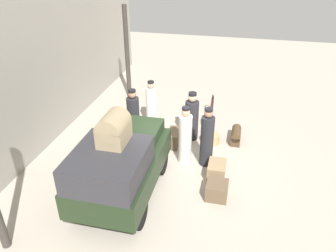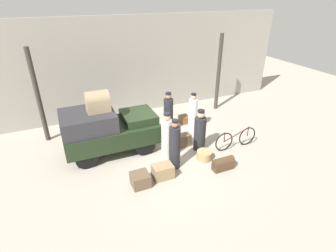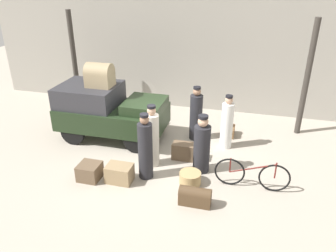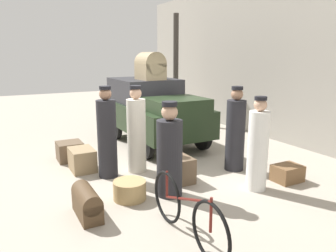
{
  "view_description": "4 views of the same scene",
  "coord_description": "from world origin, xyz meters",
  "px_view_note": "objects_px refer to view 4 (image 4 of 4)",
  "views": [
    {
      "loc": [
        -7.95,
        -1.71,
        5.63
      ],
      "look_at": [
        0.2,
        0.2,
        0.95
      ],
      "focal_mm": 35.0,
      "sensor_mm": 36.0,
      "label": 1
    },
    {
      "loc": [
        -3.23,
        -7.66,
        5.39
      ],
      "look_at": [
        0.2,
        0.2,
        0.95
      ],
      "focal_mm": 28.0,
      "sensor_mm": 36.0,
      "label": 2
    },
    {
      "loc": [
        2.31,
        -7.79,
        4.91
      ],
      "look_at": [
        0.2,
        0.2,
        0.95
      ],
      "focal_mm": 35.0,
      "sensor_mm": 36.0,
      "label": 3
    },
    {
      "loc": [
        5.89,
        -2.82,
        2.38
      ],
      "look_at": [
        0.2,
        0.2,
        0.95
      ],
      "focal_mm": 35.0,
      "sensor_mm": 36.0,
      "label": 4
    }
  ],
  "objects_px": {
    "wicker_basket": "(130,190)",
    "trunk_on_truck_roof": "(150,67)",
    "suitcase_small_leather": "(82,160)",
    "conductor_in_dark_uniform": "(170,154)",
    "porter_carrying_trunk": "(136,133)",
    "porter_lifting_near_truck": "(107,136)",
    "trunk_large_brown": "(287,173)",
    "trunk_wicker_pale": "(178,168)",
    "truck": "(154,109)",
    "porter_standing_middle": "(258,148)",
    "porter_with_bicycle": "(235,132)",
    "trunk_barrel_dark": "(87,202)",
    "bicycle": "(186,212)",
    "suitcase_tan_flat": "(70,151)"
  },
  "relations": [
    {
      "from": "bicycle",
      "to": "wicker_basket",
      "type": "height_order",
      "value": "bicycle"
    },
    {
      "from": "trunk_wicker_pale",
      "to": "conductor_in_dark_uniform",
      "type": "bearing_deg",
      "value": -41.96
    },
    {
      "from": "trunk_wicker_pale",
      "to": "suitcase_tan_flat",
      "type": "relative_size",
      "value": 1.36
    },
    {
      "from": "wicker_basket",
      "to": "trunk_wicker_pale",
      "type": "distance_m",
      "value": 1.21
    },
    {
      "from": "wicker_basket",
      "to": "trunk_on_truck_roof",
      "type": "height_order",
      "value": "trunk_on_truck_roof"
    },
    {
      "from": "trunk_barrel_dark",
      "to": "trunk_large_brown",
      "type": "xyz_separation_m",
      "value": [
        0.4,
        3.72,
        -0.07
      ]
    },
    {
      "from": "porter_with_bicycle",
      "to": "trunk_large_brown",
      "type": "height_order",
      "value": "porter_with_bicycle"
    },
    {
      "from": "truck",
      "to": "porter_lifting_near_truck",
      "type": "distance_m",
      "value": 2.63
    },
    {
      "from": "suitcase_small_leather",
      "to": "trunk_on_truck_roof",
      "type": "distance_m",
      "value": 3.23
    },
    {
      "from": "porter_with_bicycle",
      "to": "trunk_on_truck_roof",
      "type": "distance_m",
      "value": 3.19
    },
    {
      "from": "wicker_basket",
      "to": "trunk_on_truck_roof",
      "type": "relative_size",
      "value": 0.7
    },
    {
      "from": "suitcase_tan_flat",
      "to": "trunk_on_truck_roof",
      "type": "relative_size",
      "value": 0.7
    },
    {
      "from": "suitcase_small_leather",
      "to": "conductor_in_dark_uniform",
      "type": "bearing_deg",
      "value": 28.14
    },
    {
      "from": "suitcase_tan_flat",
      "to": "conductor_in_dark_uniform",
      "type": "bearing_deg",
      "value": 22.39
    },
    {
      "from": "porter_lifting_near_truck",
      "to": "trunk_wicker_pale",
      "type": "bearing_deg",
      "value": 54.68
    },
    {
      "from": "wicker_basket",
      "to": "trunk_barrel_dark",
      "type": "relative_size",
      "value": 0.74
    },
    {
      "from": "conductor_in_dark_uniform",
      "to": "suitcase_small_leather",
      "type": "xyz_separation_m",
      "value": [
        -1.92,
        -1.03,
        -0.5
      ]
    },
    {
      "from": "porter_lifting_near_truck",
      "to": "trunk_on_truck_roof",
      "type": "xyz_separation_m",
      "value": [
        -2.04,
        1.88,
        1.22
      ]
    },
    {
      "from": "conductor_in_dark_uniform",
      "to": "trunk_barrel_dark",
      "type": "xyz_separation_m",
      "value": [
        0.11,
        -1.45,
        -0.5
      ]
    },
    {
      "from": "trunk_barrel_dark",
      "to": "porter_standing_middle",
      "type": "bearing_deg",
      "value": 82.24
    },
    {
      "from": "suitcase_tan_flat",
      "to": "trunk_on_truck_roof",
      "type": "distance_m",
      "value": 3.04
    },
    {
      "from": "porter_lifting_near_truck",
      "to": "porter_carrying_trunk",
      "type": "height_order",
      "value": "porter_lifting_near_truck"
    },
    {
      "from": "trunk_large_brown",
      "to": "trunk_on_truck_roof",
      "type": "xyz_separation_m",
      "value": [
        -3.88,
        -1.04,
        1.88
      ]
    },
    {
      "from": "wicker_basket",
      "to": "trunk_on_truck_roof",
      "type": "distance_m",
      "value": 4.17
    },
    {
      "from": "trunk_barrel_dark",
      "to": "suitcase_tan_flat",
      "type": "height_order",
      "value": "trunk_barrel_dark"
    },
    {
      "from": "bicycle",
      "to": "suitcase_tan_flat",
      "type": "xyz_separation_m",
      "value": [
        -4.04,
        -0.65,
        -0.17
      ]
    },
    {
      "from": "bicycle",
      "to": "wicker_basket",
      "type": "distance_m",
      "value": 1.52
    },
    {
      "from": "conductor_in_dark_uniform",
      "to": "porter_carrying_trunk",
      "type": "height_order",
      "value": "porter_carrying_trunk"
    },
    {
      "from": "conductor_in_dark_uniform",
      "to": "trunk_on_truck_roof",
      "type": "height_order",
      "value": "trunk_on_truck_roof"
    },
    {
      "from": "porter_carrying_trunk",
      "to": "suitcase_small_leather",
      "type": "bearing_deg",
      "value": -119.95
    },
    {
      "from": "truck",
      "to": "bicycle",
      "type": "distance_m",
      "value": 4.84
    },
    {
      "from": "porter_with_bicycle",
      "to": "suitcase_tan_flat",
      "type": "bearing_deg",
      "value": -127.37
    },
    {
      "from": "porter_with_bicycle",
      "to": "porter_carrying_trunk",
      "type": "distance_m",
      "value": 2.03
    },
    {
      "from": "trunk_barrel_dark",
      "to": "suitcase_small_leather",
      "type": "bearing_deg",
      "value": 168.32
    },
    {
      "from": "trunk_on_truck_roof",
      "to": "porter_standing_middle",
      "type": "bearing_deg",
      "value": 3.82
    },
    {
      "from": "porter_with_bicycle",
      "to": "porter_standing_middle",
      "type": "height_order",
      "value": "porter_with_bicycle"
    },
    {
      "from": "porter_standing_middle",
      "to": "conductor_in_dark_uniform",
      "type": "bearing_deg",
      "value": -108.79
    },
    {
      "from": "porter_lifting_near_truck",
      "to": "porter_standing_middle",
      "type": "height_order",
      "value": "porter_lifting_near_truck"
    },
    {
      "from": "porter_lifting_near_truck",
      "to": "porter_carrying_trunk",
      "type": "relative_size",
      "value": 1.01
    },
    {
      "from": "wicker_basket",
      "to": "porter_lifting_near_truck",
      "type": "bearing_deg",
      "value": 179.49
    },
    {
      "from": "porter_with_bicycle",
      "to": "trunk_on_truck_roof",
      "type": "height_order",
      "value": "trunk_on_truck_roof"
    },
    {
      "from": "bicycle",
      "to": "porter_standing_middle",
      "type": "xyz_separation_m",
      "value": [
        -0.82,
        1.95,
        0.38
      ]
    },
    {
      "from": "porter_lifting_near_truck",
      "to": "trunk_large_brown",
      "type": "height_order",
      "value": "porter_lifting_near_truck"
    },
    {
      "from": "conductor_in_dark_uniform",
      "to": "porter_standing_middle",
      "type": "relative_size",
      "value": 0.97
    },
    {
      "from": "trunk_on_truck_roof",
      "to": "conductor_in_dark_uniform",
      "type": "bearing_deg",
      "value": -19.99
    },
    {
      "from": "porter_standing_middle",
      "to": "trunk_large_brown",
      "type": "relative_size",
      "value": 3.17
    },
    {
      "from": "bicycle",
      "to": "porter_with_bicycle",
      "type": "height_order",
      "value": "porter_with_bicycle"
    },
    {
      "from": "porter_standing_middle",
      "to": "trunk_large_brown",
      "type": "xyz_separation_m",
      "value": [
        0.0,
        0.79,
        -0.61
      ]
    },
    {
      "from": "porter_standing_middle",
      "to": "porter_with_bicycle",
      "type": "bearing_deg",
      "value": 162.56
    },
    {
      "from": "conductor_in_dark_uniform",
      "to": "porter_carrying_trunk",
      "type": "relative_size",
      "value": 0.92
    }
  ]
}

